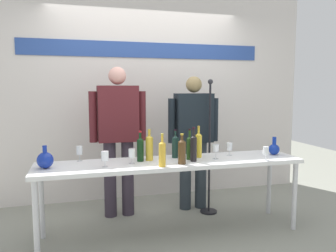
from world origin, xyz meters
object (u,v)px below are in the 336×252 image
object	(u,v)px
wine_bottle_3	(182,151)
wine_glass_left_0	(105,156)
presenter_right	(193,134)
wine_bottle_2	(194,147)
wine_bottle_0	(140,148)
wine_glass_right_0	(216,148)
wine_bottle_5	(149,147)
wine_bottle_7	(190,147)
wine_glass_right_2	(266,151)
presenter_left	(118,131)
wine_bottle_1	(162,153)
wine_glass_right_1	(229,147)
microphone_stand	(209,169)
decanter_blue_left	(45,160)
decanter_blue_right	(274,149)
display_table	(172,167)
wine_glass_left_2	(79,151)
wine_bottle_4	(198,144)
wine_glass_left_1	(132,153)
wine_bottle_6	(175,146)

from	to	relation	value
wine_bottle_3	wine_glass_left_0	xyz separation A→B (m)	(-0.72, 0.08, -0.03)
presenter_right	wine_bottle_2	bearing A→B (deg)	-109.50
wine_bottle_0	wine_glass_right_0	bearing A→B (deg)	-7.42
wine_bottle_5	wine_glass_right_0	xyz separation A→B (m)	(0.67, -0.12, -0.03)
presenter_right	wine_glass_left_0	world-z (taller)	presenter_right
wine_bottle_7	wine_glass_left_0	xyz separation A→B (m)	(-0.86, -0.10, -0.03)
wine_bottle_5	wine_glass_right_2	world-z (taller)	wine_bottle_5
presenter_left	wine_glass_right_2	bearing A→B (deg)	-32.51
wine_bottle_1	wine_bottle_7	distance (m)	0.42
wine_glass_right_1	microphone_stand	world-z (taller)	microphone_stand
wine_glass_left_0	wine_glass_right_1	bearing A→B (deg)	7.29
decanter_blue_left	decanter_blue_right	xyz separation A→B (m)	(2.35, 0.00, -0.01)
display_table	wine_glass_left_2	distance (m)	0.93
wine_bottle_4	wine_glass_right_0	bearing A→B (deg)	-42.59
wine_bottle_2	wine_glass_right_0	distance (m)	0.26
wine_bottle_2	wine_bottle_3	size ratio (longest dim) A/B	1.16
decanter_blue_left	wine_glass_left_1	xyz separation A→B (m)	(0.79, -0.02, 0.02)
wine_glass_left_2	presenter_left	bearing A→B (deg)	43.59
wine_bottle_7	microphone_stand	bearing A→B (deg)	47.36
presenter_left	wine_glass_right_0	distance (m)	1.14
wine_bottle_2	wine_bottle_1	bearing A→B (deg)	-159.08
wine_glass_right_1	wine_bottle_2	bearing A→B (deg)	-160.76
decanter_blue_right	microphone_stand	distance (m)	0.78
display_table	wine_glass_left_0	distance (m)	0.69
wine_bottle_5	wine_glass_right_1	xyz separation A→B (m)	(0.88, 0.01, -0.04)
wine_bottle_1	wine_bottle_2	xyz separation A→B (m)	(0.35, 0.14, 0.01)
wine_bottle_0	presenter_right	bearing A→B (deg)	37.19
presenter_right	wine_glass_left_2	world-z (taller)	presenter_right
wine_bottle_4	wine_glass_right_2	size ratio (longest dim) A/B	2.37
wine_bottle_3	presenter_right	bearing A→B (deg)	63.39
wine_glass_left_0	decanter_blue_right	bearing A→B (deg)	2.69
wine_bottle_0	wine_glass_left_2	distance (m)	0.61
wine_bottle_3	wine_glass_right_1	xyz separation A→B (m)	(0.61, 0.25, -0.03)
wine_glass_right_1	microphone_stand	distance (m)	0.49
wine_bottle_5	wine_glass_right_2	distance (m)	1.17
wine_bottle_5	wine_bottle_7	distance (m)	0.41
wine_bottle_1	wine_glass_left_0	world-z (taller)	wine_bottle_1
wine_bottle_3	wine_glass_left_0	size ratio (longest dim) A/B	2.00
wine_bottle_4	wine_glass_left_1	size ratio (longest dim) A/B	2.27
wine_glass_left_1	wine_glass_right_1	bearing A→B (deg)	5.82
wine_glass_right_1	decanter_blue_left	bearing A→B (deg)	-177.39
wine_bottle_7	wine_glass_right_1	bearing A→B (deg)	8.02
decanter_blue_right	wine_glass_left_1	xyz separation A→B (m)	(-1.56, -0.02, 0.03)
wine_glass_left_0	wine_glass_left_1	distance (m)	0.27
wine_glass_right_0	wine_glass_right_1	size ratio (longest dim) A/B	1.07
wine_bottle_5	wine_bottle_6	xyz separation A→B (m)	(0.29, 0.05, -0.01)
wine_bottle_5	microphone_stand	xyz separation A→B (m)	(0.80, 0.37, -0.36)
display_table	wine_bottle_7	xyz separation A→B (m)	(0.19, 0.02, 0.19)
presenter_right	wine_glass_left_2	xyz separation A→B (m)	(-1.34, -0.41, -0.07)
wine_glass_left_1	wine_bottle_2	bearing A→B (deg)	-5.06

